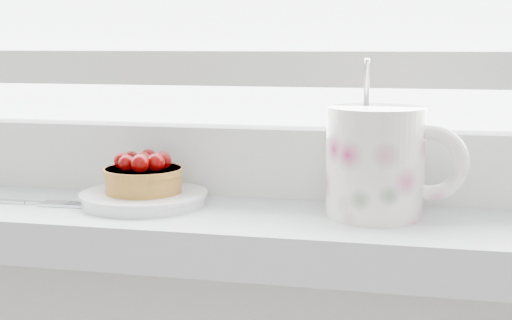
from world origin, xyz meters
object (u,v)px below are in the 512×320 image
(saucer, at_px, (144,198))
(floral_mug, at_px, (379,160))
(fork, at_px, (13,201))
(raspberry_tart, at_px, (144,175))

(saucer, relative_size, floral_mug, 0.87)
(saucer, distance_m, floral_mug, 0.23)
(saucer, relative_size, fork, 0.74)
(raspberry_tart, xyz_separation_m, fork, (-0.13, -0.02, -0.03))
(raspberry_tart, xyz_separation_m, floral_mug, (0.23, 0.00, 0.02))
(raspberry_tart, relative_size, fork, 0.46)
(raspberry_tart, bearing_deg, saucer, 174.95)
(raspberry_tart, relative_size, floral_mug, 0.54)
(saucer, xyz_separation_m, fork, (-0.13, -0.02, -0.00))
(floral_mug, relative_size, fork, 0.85)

